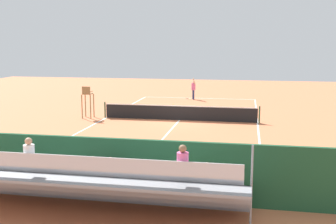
{
  "coord_description": "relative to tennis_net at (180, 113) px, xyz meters",
  "views": [
    {
      "loc": [
        -4.31,
        26.53,
        5.05
      ],
      "look_at": [
        0.0,
        4.0,
        1.2
      ],
      "focal_mm": 44.69,
      "sensor_mm": 36.0,
      "label": 1
    }
  ],
  "objects": [
    {
      "name": "backdrop_wall",
      "position": [
        0.0,
        14.0,
        0.5
      ],
      "size": [
        18.0,
        0.16,
        2.0
      ],
      "primitive_type": "cube",
      "color": "#1E4C2D",
      "rests_on": "ground"
    },
    {
      "name": "tennis_racket",
      "position": [
        0.74,
        -10.36,
        -0.49
      ],
      "size": [
        0.59,
        0.37,
        0.03
      ],
      "color": "black",
      "rests_on": "ground"
    },
    {
      "name": "equipment_bag",
      "position": [
        -0.79,
        13.4,
        -0.32
      ],
      "size": [
        0.9,
        0.36,
        0.36
      ],
      "primitive_type": "cube",
      "color": "#334C8C",
      "rests_on": "ground"
    },
    {
      "name": "tennis_net",
      "position": [
        0.0,
        0.0,
        0.0
      ],
      "size": [
        10.3,
        0.1,
        1.07
      ],
      "color": "black",
      "rests_on": "ground"
    },
    {
      "name": "bleacher_stand",
      "position": [
        -0.02,
        15.34,
        0.42
      ],
      "size": [
        9.06,
        2.4,
        2.48
      ],
      "color": "gray",
      "rests_on": "ground"
    },
    {
      "name": "court_line_markings",
      "position": [
        0.0,
        -0.04,
        -0.5
      ],
      "size": [
        10.1,
        22.2,
        0.01
      ],
      "color": "white",
      "rests_on": "ground"
    },
    {
      "name": "ground_plane",
      "position": [
        0.0,
        0.0,
        -0.5
      ],
      "size": [
        60.0,
        60.0,
        0.0
      ],
      "primitive_type": "plane",
      "color": "#CC7047"
    },
    {
      "name": "courtside_bench",
      "position": [
        -2.21,
        13.27,
        0.06
      ],
      "size": [
        1.8,
        0.4,
        0.93
      ],
      "color": "#9E754C",
      "rests_on": "ground"
    },
    {
      "name": "tennis_player",
      "position": [
        0.41,
        -10.12,
        0.51
      ],
      "size": [
        0.46,
        0.56,
        1.93
      ],
      "color": "navy",
      "rests_on": "ground"
    },
    {
      "name": "tennis_ball_near",
      "position": [
        1.62,
        -6.84,
        -0.47
      ],
      "size": [
        0.07,
        0.07,
        0.07
      ],
      "primitive_type": "sphere",
      "color": "#CCDB33",
      "rests_on": "ground"
    },
    {
      "name": "umpire_chair",
      "position": [
        6.2,
        0.33,
        0.81
      ],
      "size": [
        0.67,
        0.67,
        2.14
      ],
      "color": "olive",
      "rests_on": "ground"
    }
  ]
}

